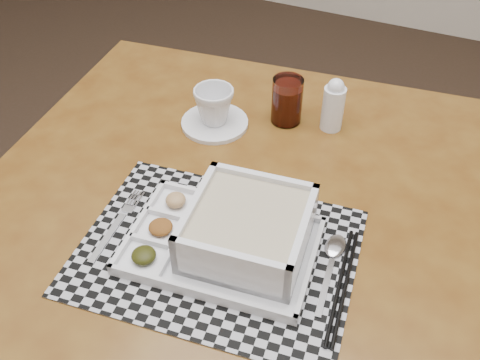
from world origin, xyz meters
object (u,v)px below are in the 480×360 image
at_px(dining_table, 238,231).
at_px(cup, 214,106).
at_px(serving_tray, 240,234).
at_px(juice_glass, 287,102).
at_px(creamer_bottle, 333,105).

xyz_separation_m(dining_table, cup, (-0.15, 0.21, 0.13)).
relative_size(serving_tray, juice_glass, 3.21).
xyz_separation_m(serving_tray, creamer_bottle, (0.04, 0.41, 0.02)).
relative_size(dining_table, creamer_bottle, 9.16).
bearing_deg(cup, juice_glass, 38.13).
bearing_deg(juice_glass, serving_tray, -80.76).
height_order(cup, juice_glass, juice_glass).
relative_size(cup, juice_glass, 0.83).
xyz_separation_m(cup, creamer_bottle, (0.24, 0.10, 0.01)).
bearing_deg(cup, dining_table, -45.79).
bearing_deg(creamer_bottle, juice_glass, -170.55).
height_order(serving_tray, cup, serving_tray).
relative_size(cup, creamer_bottle, 0.72).
bearing_deg(dining_table, juice_glass, 92.49).
distance_m(cup, creamer_bottle, 0.26).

